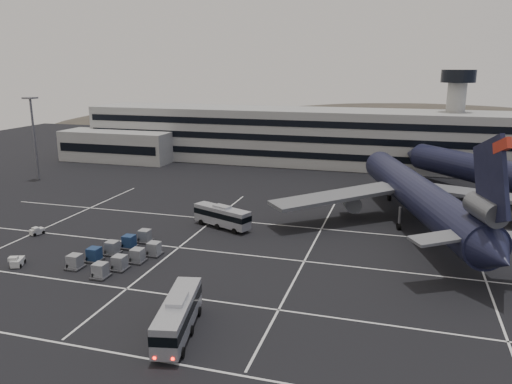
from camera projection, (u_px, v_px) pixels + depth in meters
ground at (208, 263)px, 64.98m from camera, size 260.00×260.00×0.00m
lane_markings at (216, 261)px, 65.39m from camera, size 90.00×55.62×0.01m
terminal at (298, 137)px, 130.20m from camera, size 125.00×26.00×24.00m
hills at (389, 152)px, 221.00m from camera, size 352.00×180.00×44.00m
lightpole_left at (33, 127)px, 109.72m from camera, size 2.40×2.40×18.28m
trijet_main at (419, 195)px, 78.21m from camera, size 45.37×56.49×18.08m
bus_near at (178, 314)px, 47.12m from camera, size 4.72×11.22×3.86m
bus_far at (222, 216)px, 78.58m from camera, size 10.37×6.13×3.61m
tug_a at (37, 231)px, 75.64m from camera, size 1.78×2.21×1.25m
tug_b at (17, 262)px, 63.68m from camera, size 2.00×2.46×1.38m
uld_cluster at (119, 253)px, 65.93m from camera, size 9.92×15.48×1.83m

